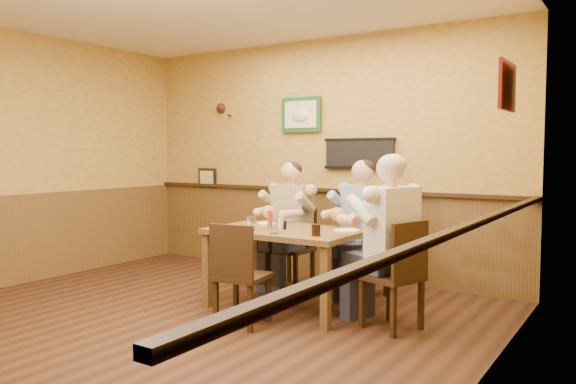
# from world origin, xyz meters

# --- Properties ---
(room) EXTENTS (5.02, 5.03, 2.81)m
(room) POSITION_xyz_m (0.13, 0.17, 1.69)
(room) COLOR black
(room) RESTS_ON ground
(dining_table) EXTENTS (1.40, 0.90, 0.75)m
(dining_table) POSITION_xyz_m (0.53, 1.03, 0.66)
(dining_table) COLOR brown
(dining_table) RESTS_ON ground
(chair_back_left) EXTENTS (0.42, 0.42, 0.86)m
(chair_back_left) POSITION_xyz_m (0.12, 1.76, 0.43)
(chair_back_left) COLOR #332010
(chair_back_left) RESTS_ON ground
(chair_back_right) EXTENTS (0.48, 0.48, 0.87)m
(chair_back_right) POSITION_xyz_m (0.96, 1.80, 0.44)
(chair_back_right) COLOR #332010
(chair_back_right) RESTS_ON ground
(chair_right_end) EXTENTS (0.53, 0.53, 0.91)m
(chair_right_end) POSITION_xyz_m (1.60, 0.98, 0.46)
(chair_right_end) COLOR #332010
(chair_right_end) RESTS_ON ground
(chair_near_side) EXTENTS (0.45, 0.45, 0.88)m
(chair_near_side) POSITION_xyz_m (0.50, 0.39, 0.44)
(chair_near_side) COLOR #332010
(chair_near_side) RESTS_ON ground
(diner_tan_shirt) EXTENTS (0.60, 0.60, 1.23)m
(diner_tan_shirt) POSITION_xyz_m (0.12, 1.76, 0.61)
(diner_tan_shirt) COLOR tan
(diner_tan_shirt) RESTS_ON ground
(diner_blue_polo) EXTENTS (0.68, 0.68, 1.25)m
(diner_blue_polo) POSITION_xyz_m (0.96, 1.80, 0.62)
(diner_blue_polo) COLOR #7A9CB8
(diner_blue_polo) RESTS_ON ground
(diner_white_elder) EXTENTS (0.76, 0.76, 1.30)m
(diner_white_elder) POSITION_xyz_m (1.60, 0.98, 0.65)
(diner_white_elder) COLOR silver
(diner_white_elder) RESTS_ON ground
(water_glass_left) EXTENTS (0.11, 0.11, 0.12)m
(water_glass_left) POSITION_xyz_m (0.30, 0.78, 0.81)
(water_glass_left) COLOR silver
(water_glass_left) RESTS_ON dining_table
(water_glass_mid) EXTENTS (0.08, 0.08, 0.11)m
(water_glass_mid) POSITION_xyz_m (0.60, 0.72, 0.81)
(water_glass_mid) COLOR white
(water_glass_mid) RESTS_ON dining_table
(cola_tumbler) EXTENTS (0.10, 0.10, 0.10)m
(cola_tumbler) POSITION_xyz_m (0.99, 0.79, 0.80)
(cola_tumbler) COLOR black
(cola_tumbler) RESTS_ON dining_table
(hot_sauce_bottle) EXTENTS (0.06, 0.06, 0.19)m
(hot_sauce_bottle) POSITION_xyz_m (0.39, 0.95, 0.85)
(hot_sauce_bottle) COLOR red
(hot_sauce_bottle) RESTS_ON dining_table
(salt_shaker) EXTENTS (0.04, 0.04, 0.09)m
(salt_shaker) POSITION_xyz_m (0.44, 1.04, 0.79)
(salt_shaker) COLOR white
(salt_shaker) RESTS_ON dining_table
(pepper_shaker) EXTENTS (0.03, 0.03, 0.08)m
(pepper_shaker) POSITION_xyz_m (0.54, 0.99, 0.79)
(pepper_shaker) COLOR black
(pepper_shaker) RESTS_ON dining_table
(plate_far_left) EXTENTS (0.34, 0.34, 0.02)m
(plate_far_left) POSITION_xyz_m (0.20, 1.23, 0.76)
(plate_far_left) COLOR silver
(plate_far_left) RESTS_ON dining_table
(plate_far_right) EXTENTS (0.30, 0.30, 0.02)m
(plate_far_right) POSITION_xyz_m (1.07, 1.19, 0.76)
(plate_far_right) COLOR white
(plate_far_right) RESTS_ON dining_table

